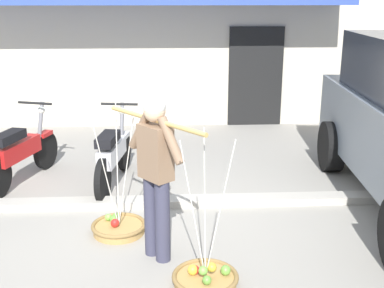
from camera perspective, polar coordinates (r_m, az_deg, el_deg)
name	(u,v)px	position (r m, az deg, el deg)	size (l,w,h in m)	color
ground_plane	(161,231)	(5.69, -3.59, -10.05)	(90.00, 90.00, 0.00)	gray
sidewalk_curb	(162,202)	(6.30, -3.55, -6.76)	(20.00, 0.24, 0.10)	#AEA89C
fruit_vendor	(156,167)	(4.77, -4.25, -2.73)	(0.93, 1.13, 1.70)	#38384C
fruit_basket_left_side	(118,226)	(5.67, -8.57, -9.48)	(0.62, 0.62, 1.45)	#B2894C
fruit_basket_right_side	(205,278)	(4.68, 1.56, -15.35)	(0.62, 0.62, 1.45)	#B2894C
motorcycle_nearest_shop	(21,153)	(7.31, -19.37, -0.98)	(0.70, 1.76, 1.09)	black
motorcycle_second_in_row	(113,155)	(6.91, -9.17, -1.22)	(0.54, 1.81, 1.09)	black
storefront_building	(160,16)	(12.34, -3.79, 14.65)	(13.00, 6.00, 4.20)	beige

